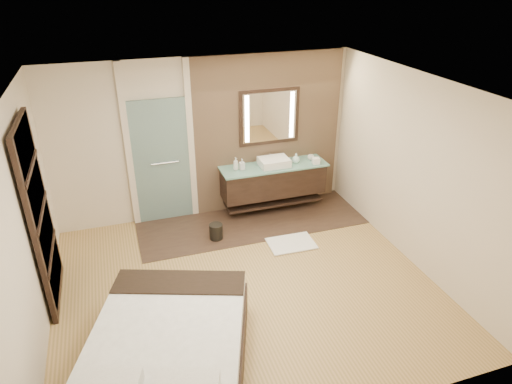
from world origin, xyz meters
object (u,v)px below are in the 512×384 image
object	(u,v)px
mirror_unit	(269,117)
bed	(169,349)
waste_bin	(216,232)
vanity	(273,180)

from	to	relation	value
mirror_unit	bed	bearing A→B (deg)	-124.72
mirror_unit	bed	xyz separation A→B (m)	(-2.30, -3.31, -1.34)
bed	waste_bin	distance (m)	2.67
vanity	mirror_unit	xyz separation A→B (m)	(0.00, 0.24, 1.07)
vanity	bed	size ratio (longest dim) A/B	0.78
mirror_unit	waste_bin	xyz separation A→B (m)	(-1.20, -0.88, -1.52)
mirror_unit	waste_bin	world-z (taller)	mirror_unit
mirror_unit	waste_bin	size ratio (longest dim) A/B	4.00
vanity	mirror_unit	world-z (taller)	mirror_unit
vanity	mirror_unit	distance (m)	1.10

